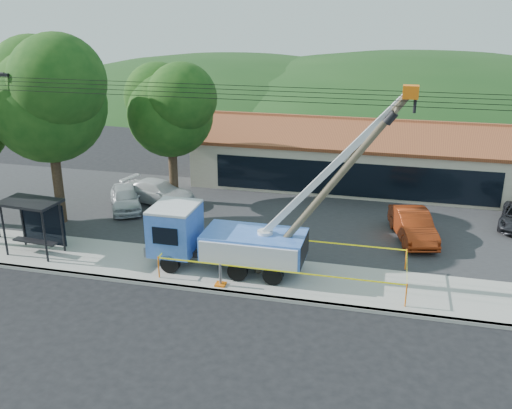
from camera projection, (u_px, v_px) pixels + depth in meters
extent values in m
plane|color=black|center=(218.00, 319.00, 23.23)|extent=(120.00, 120.00, 0.00)
cube|color=#9D9B93|center=(232.00, 293.00, 25.12)|extent=(60.00, 0.25, 0.15)
cube|color=#9D9B93|center=(243.00, 274.00, 26.85)|extent=(60.00, 4.00, 0.15)
cube|color=#28282B|center=(278.00, 216.00, 34.17)|extent=(60.00, 12.00, 0.10)
cube|color=#B9A892|center=(357.00, 160.00, 40.02)|extent=(22.00, 8.00, 3.40)
cube|color=black|center=(352.00, 180.00, 36.44)|extent=(18.04, 0.08, 2.21)
cube|color=brown|center=(357.00, 135.00, 37.44)|extent=(22.50, 4.53, 1.52)
cube|color=brown|center=(361.00, 123.00, 41.10)|extent=(22.50, 4.53, 1.52)
cube|color=brown|center=(360.00, 119.00, 39.05)|extent=(22.50, 0.30, 0.25)
cube|color=black|center=(4.00, 75.00, 27.56)|extent=(0.50, 0.22, 0.15)
cylinder|color=#332316|center=(58.00, 182.00, 32.39)|extent=(0.56, 0.56, 5.06)
sphere|color=#143E10|center=(48.00, 105.00, 30.91)|extent=(6.30, 6.30, 6.30)
sphere|color=#143E10|center=(34.00, 81.00, 31.57)|extent=(5.04, 5.04, 5.04)
sphere|color=#143E10|center=(57.00, 82.00, 29.39)|extent=(5.04, 5.04, 5.04)
cylinder|color=#332316|center=(173.00, 171.00, 35.98)|extent=(0.56, 0.56, 4.18)
sphere|color=#143E10|center=(170.00, 114.00, 34.75)|extent=(5.25, 5.25, 5.25)
sphere|color=#143E10|center=(158.00, 96.00, 35.31)|extent=(4.20, 4.20, 4.20)
sphere|color=#143E10|center=(182.00, 98.00, 33.49)|extent=(4.20, 4.20, 4.20)
ellipsoid|color=#153814|center=(235.00, 96.00, 76.86)|extent=(78.40, 56.00, 28.00)
ellipsoid|color=#153814|center=(427.00, 104.00, 71.20)|extent=(89.60, 64.00, 32.00)
cylinder|color=black|center=(236.00, 99.00, 23.20)|extent=(60.00, 0.02, 0.02)
cylinder|color=black|center=(239.00, 95.00, 23.61)|extent=(60.00, 0.02, 0.02)
cylinder|color=black|center=(242.00, 90.00, 24.03)|extent=(60.00, 0.02, 0.02)
cylinder|color=black|center=(245.00, 86.00, 24.36)|extent=(60.00, 0.02, 0.02)
cylinder|color=black|center=(170.00, 263.00, 26.74)|extent=(0.93, 0.31, 0.93)
cylinder|color=black|center=(186.00, 245.00, 28.71)|extent=(0.93, 0.31, 0.93)
cylinder|color=black|center=(238.00, 271.00, 25.99)|extent=(0.93, 0.31, 0.93)
cylinder|color=black|center=(250.00, 252.00, 27.97)|extent=(0.93, 0.31, 0.93)
cylinder|color=black|center=(273.00, 275.00, 25.62)|extent=(0.93, 0.31, 0.93)
cylinder|color=black|center=(282.00, 255.00, 27.60)|extent=(0.93, 0.31, 0.93)
cube|color=black|center=(231.00, 255.00, 27.03)|extent=(6.80, 1.03, 0.26)
cube|color=blue|center=(175.00, 229.00, 27.31)|extent=(2.06, 2.47, 2.16)
cube|color=silver|center=(174.00, 207.00, 26.93)|extent=(2.06, 2.47, 0.12)
cube|color=black|center=(156.00, 224.00, 27.48)|extent=(0.08, 1.85, 0.93)
cube|color=gray|center=(155.00, 243.00, 27.84)|extent=(0.15, 2.37, 0.51)
cube|color=blue|center=(254.00, 245.00, 26.57)|extent=(4.74, 2.47, 1.24)
cylinder|color=silver|center=(265.00, 237.00, 26.30)|extent=(0.72, 0.72, 0.62)
cube|color=silver|center=(333.00, 167.00, 24.42)|extent=(6.12, 0.29, 6.83)
cube|color=gray|center=(340.00, 161.00, 24.26)|extent=(3.68, 0.19, 4.10)
cube|color=orange|center=(411.00, 92.00, 22.44)|extent=(0.62, 0.51, 0.51)
cube|color=orange|center=(221.00, 284.00, 25.66)|extent=(0.46, 0.46, 0.08)
cube|color=orange|center=(293.00, 258.00, 28.26)|extent=(0.46, 0.46, 0.08)
cylinder|color=brown|center=(327.00, 190.00, 24.76)|extent=(6.53, 0.33, 8.89)
cube|color=brown|center=(397.00, 108.00, 22.92)|extent=(0.17, 1.88, 0.17)
cylinder|color=black|center=(391.00, 113.00, 23.55)|extent=(0.61, 0.38, 0.64)
cylinder|color=black|center=(390.00, 118.00, 22.60)|extent=(0.61, 0.38, 0.64)
cylinder|color=black|center=(4.00, 230.00, 28.30)|extent=(0.12, 0.12, 2.66)
cylinder|color=black|center=(45.00, 236.00, 27.55)|extent=(0.12, 0.12, 2.66)
cylinder|color=black|center=(22.00, 221.00, 29.48)|extent=(0.12, 0.12, 2.66)
cylinder|color=black|center=(62.00, 226.00, 28.74)|extent=(0.12, 0.12, 2.66)
cube|color=black|center=(29.00, 202.00, 28.05)|extent=(3.03, 2.02, 0.13)
cube|color=black|center=(43.00, 223.00, 29.16)|extent=(2.66, 0.29, 2.22)
cube|color=black|center=(35.00, 241.00, 28.76)|extent=(2.47, 0.66, 0.09)
cylinder|color=orange|center=(159.00, 267.00, 26.22)|extent=(0.06, 0.06, 1.05)
cylinder|color=orange|center=(406.00, 295.00, 23.72)|extent=(0.06, 0.06, 1.05)
cylinder|color=orange|center=(406.00, 260.00, 26.99)|extent=(0.06, 0.06, 1.05)
cylinder|color=orange|center=(186.00, 238.00, 29.49)|extent=(0.06, 0.06, 1.05)
cube|color=yellow|center=(276.00, 271.00, 24.81)|extent=(11.06, 0.01, 0.06)
cube|color=yellow|center=(407.00, 267.00, 25.19)|extent=(0.01, 3.58, 0.06)
cube|color=yellow|center=(291.00, 239.00, 28.08)|extent=(11.06, 0.01, 0.06)
cube|color=yellow|center=(173.00, 243.00, 27.69)|extent=(0.01, 3.58, 0.06)
imported|color=#BABEC2|center=(126.00, 211.00, 35.19)|extent=(3.65, 4.63, 1.48)
imported|color=maroon|center=(411.00, 240.00, 30.83)|extent=(2.79, 5.05, 1.58)
imported|color=white|center=(160.00, 204.00, 36.31)|extent=(5.30, 3.15, 1.44)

